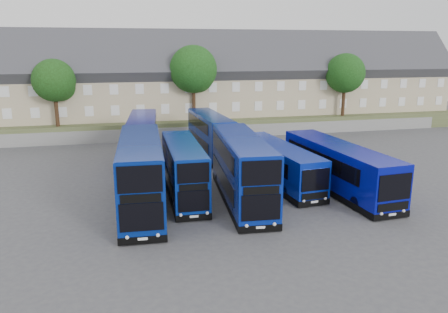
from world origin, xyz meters
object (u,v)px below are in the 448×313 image
tree_west (55,82)px  tree_mid (194,71)px  coach_east_a (279,165)px  dd_front_left (141,175)px  tree_east (346,75)px  dd_front_mid (184,171)px  tree_far (359,69)px

tree_west → tree_mid: 16.04m
tree_mid → coach_east_a: bearing=-81.1°
dd_front_left → tree_east: bearing=43.4°
dd_front_mid → tree_mid: (4.64, 22.67, 6.08)m
tree_west → tree_far: size_ratio=0.88×
dd_front_left → coach_east_a: (11.12, 3.23, -0.80)m
tree_mid → tree_east: bearing=-1.4°
dd_front_left → tree_east: (27.79, 23.87, 5.02)m
tree_west → tree_east: (36.00, 0.00, 0.34)m
dd_front_mid → tree_west: (-11.36, 22.17, 5.07)m
dd_front_mid → tree_far: bearing=44.7°
coach_east_a → tree_east: 27.16m
tree_mid → tree_east: (20.00, -0.50, -0.68)m
coach_east_a → tree_mid: bearing=93.6°
dd_front_left → coach_east_a: size_ratio=1.03×
tree_mid → tree_far: size_ratio=1.06×
coach_east_a → tree_mid: tree_mid is taller
tree_east → tree_far: 9.23m
tree_mid → tree_far: tree_mid is taller
dd_front_left → tree_far: (33.79, 30.87, 5.36)m
dd_front_mid → tree_far: (30.64, 29.17, 5.74)m
dd_front_left → tree_mid: (7.79, 24.38, 5.70)m
dd_front_left → tree_west: tree_west is taller
dd_front_left → tree_far: bearing=45.2°
tree_mid → tree_far: 26.80m
tree_mid → tree_east: tree_mid is taller
dd_front_mid → tree_west: tree_west is taller
dd_front_mid → coach_east_a: 8.12m
dd_front_mid → tree_east: bearing=43.0°
coach_east_a → tree_west: 28.80m
tree_mid → tree_west: bearing=-178.2°
dd_front_mid → coach_east_a: size_ratio=0.86×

